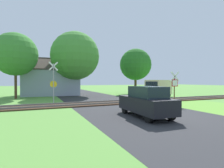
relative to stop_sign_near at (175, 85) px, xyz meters
The scene contains 11 objects.
ground_plane 6.03m from the stop_sign_near, 141.93° to the right, with size 160.00×160.00×0.00m, color #5B933D.
road_asphalt 5.11m from the stop_sign_near, 161.03° to the right, with size 7.87×80.00×0.01m, color #2D2D30.
rail_track 5.85m from the stop_sign_near, 144.22° to the left, with size 60.00×2.60×0.22m.
stop_sign_near is the anchor object (origin of this frame).
crossing_sign_far 11.07m from the stop_sign_near, 149.18° to the left, with size 0.88×0.13×3.94m.
house 18.24m from the stop_sign_near, 119.39° to the left, with size 8.41×5.74×5.59m.
tree_left 18.15m from the stop_sign_near, 138.19° to the left, with size 5.10×5.10×7.82m.
tree_right 14.64m from the stop_sign_near, 72.62° to the left, with size 5.27×5.27×7.52m.
tree_center 15.22m from the stop_sign_near, 113.59° to the left, with size 6.90×6.90×9.17m.
mail_truck 7.38m from the stop_sign_near, 62.36° to the left, with size 5.21×3.86×2.24m.
parked_car 6.05m from the stop_sign_near, 148.09° to the right, with size 1.77×4.05×1.78m.
Camera 1 is at (-6.37, -8.14, 2.08)m, focal length 28.00 mm.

